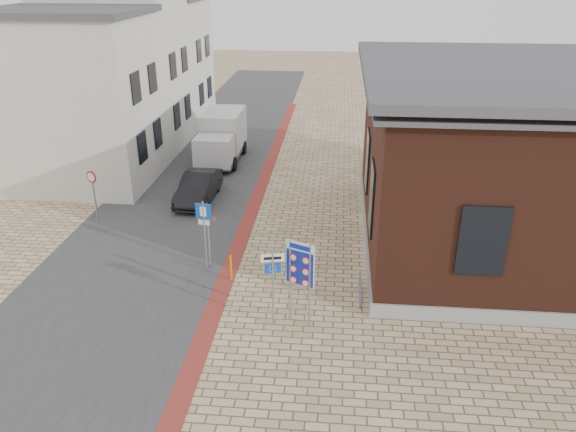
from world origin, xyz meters
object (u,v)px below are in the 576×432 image
at_px(border_sign, 300,266).
at_px(essen_sign, 273,275).
at_px(bollard, 231,268).
at_px(parking_sign, 204,223).
at_px(box_truck, 222,137).
at_px(sedan, 198,187).

bearing_deg(border_sign, essen_sign, -141.34).
bearing_deg(essen_sign, bollard, 113.81).
distance_m(parking_sign, bollard, 1.83).
xyz_separation_m(box_truck, essen_sign, (4.69, -15.42, 0.37)).
height_order(box_truck, essen_sign, box_truck).
relative_size(sedan, border_sign, 1.44).
height_order(sedan, essen_sign, essen_sign).
xyz_separation_m(sedan, border_sign, (5.40, -9.33, 1.32)).
bearing_deg(parking_sign, essen_sign, -39.70).
relative_size(border_sign, bollard, 2.80).
distance_m(essen_sign, parking_sign, 4.32).
bearing_deg(border_sign, parking_sign, 164.01).
distance_m(sedan, parking_sign, 6.61).
xyz_separation_m(border_sign, parking_sign, (-3.61, 3.07, -0.19)).
height_order(box_truck, bollard, box_truck).
relative_size(sedan, essen_sign, 1.52).
bearing_deg(box_truck, parking_sign, -80.85).
bearing_deg(parking_sign, bollard, -26.89).
bearing_deg(bollard, border_sign, -41.90).
bearing_deg(bollard, essen_sign, -54.62).
bearing_deg(parking_sign, border_sign, -30.86).
xyz_separation_m(box_truck, parking_sign, (1.87, -12.15, 0.42)).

